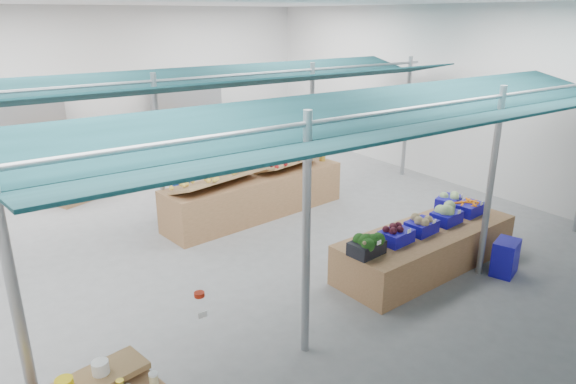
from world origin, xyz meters
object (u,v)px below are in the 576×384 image
at_px(veg_counter, 426,248).
at_px(fruit_counter, 256,195).
at_px(vendor_left, 179,175).
at_px(crate_stack, 505,257).
at_px(vendor_right, 253,162).

distance_m(veg_counter, fruit_counter, 3.73).
bearing_deg(fruit_counter, vendor_left, 130.94).
xyz_separation_m(veg_counter, crate_stack, (0.83, -0.90, -0.04)).
relative_size(fruit_counter, crate_stack, 7.00).
relative_size(fruit_counter, vendor_left, 2.50).
bearing_deg(veg_counter, crate_stack, -50.63).
bearing_deg(vendor_right, veg_counter, 89.49).
relative_size(veg_counter, crate_stack, 5.88).
bearing_deg(vendor_left, vendor_right, 173.45).
xyz_separation_m(veg_counter, vendor_right, (-0.49, 4.67, 0.47)).
xyz_separation_m(vendor_left, vendor_right, (1.80, 0.00, 0.00)).
height_order(vendor_left, vendor_right, same).
relative_size(crate_stack, vendor_left, 0.36).
distance_m(fruit_counter, vendor_left, 1.67).
height_order(veg_counter, vendor_left, vendor_left).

